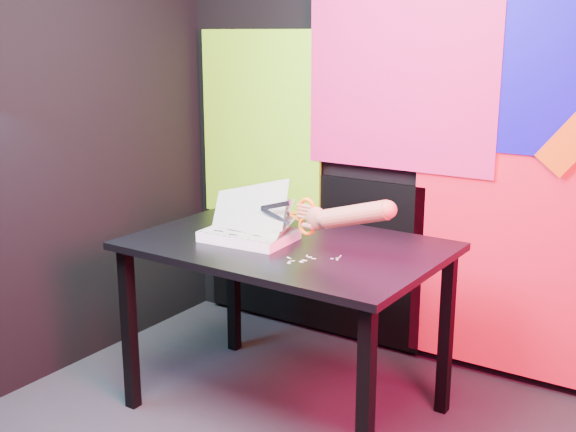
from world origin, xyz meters
The scene contains 7 objects.
room centered at (0.00, 0.00, 1.35)m, with size 3.01×3.01×2.71m.
backdrop centered at (0.06, 1.46, 0.96)m, with size 2.88×0.05×2.08m.
work_table centered at (-0.38, 0.70, 0.67)m, with size 1.26×0.85×0.75m.
printout_stack centered at (-0.53, 0.64, 0.78)m, with size 0.41×0.28×0.27m.
scissors centered at (-0.27, 0.64, 0.89)m, with size 0.27×0.03×0.15m.
hand_forearm centered at (-0.06, 0.63, 0.93)m, with size 0.42×0.09×0.16m.
paper_clippings centered at (-0.18, 0.56, 0.75)m, with size 0.18×0.20×0.00m.
Camera 1 is at (1.18, -1.66, 1.59)m, focal length 45.00 mm.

